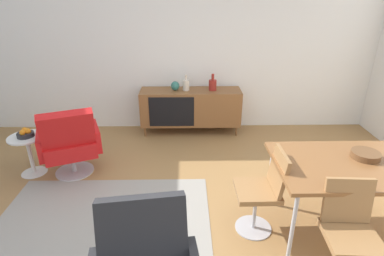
# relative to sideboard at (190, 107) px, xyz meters

# --- Properties ---
(ground_plane) EXTENTS (8.32, 8.32, 0.00)m
(ground_plane) POSITION_rel_sideboard_xyz_m (-0.16, -2.30, -0.44)
(ground_plane) COLOR #9E7242
(wall_back) EXTENTS (6.80, 0.12, 2.80)m
(wall_back) POSITION_rel_sideboard_xyz_m (-0.16, 0.30, 0.96)
(wall_back) COLOR white
(wall_back) RESTS_ON ground_plane
(sideboard) EXTENTS (1.60, 0.45, 0.72)m
(sideboard) POSITION_rel_sideboard_xyz_m (0.00, 0.00, 0.00)
(sideboard) COLOR brown
(sideboard) RESTS_ON ground_plane
(vase_cobalt) EXTENTS (0.10, 0.10, 0.24)m
(vase_cobalt) POSITION_rel_sideboard_xyz_m (-0.07, 0.00, 0.37)
(vase_cobalt) COLOR beige
(vase_cobalt) RESTS_ON sideboard
(vase_sculptural_dark) EXTENTS (0.13, 0.13, 0.15)m
(vase_sculptural_dark) POSITION_rel_sideboard_xyz_m (-0.24, 0.00, 0.35)
(vase_sculptural_dark) COLOR #337266
(vase_sculptural_dark) RESTS_ON sideboard
(vase_ceramic_small) EXTENTS (0.12, 0.12, 0.26)m
(vase_ceramic_small) POSITION_rel_sideboard_xyz_m (0.35, 0.00, 0.37)
(vase_ceramic_small) COLOR maroon
(vase_ceramic_small) RESTS_ON sideboard
(dining_table) EXTENTS (1.60, 0.90, 0.74)m
(dining_table) POSITION_rel_sideboard_xyz_m (1.54, -2.32, 0.26)
(dining_table) COLOR brown
(dining_table) RESTS_ON ground_plane
(wooden_bowl_on_table) EXTENTS (0.26, 0.26, 0.06)m
(wooden_bowl_on_table) POSITION_rel_sideboard_xyz_m (1.61, -2.22, 0.33)
(wooden_bowl_on_table) COLOR brown
(wooden_bowl_on_table) RESTS_ON dining_table
(dining_chair_front_left) EXTENTS (0.42, 0.45, 0.86)m
(dining_chair_front_left) POSITION_rel_sideboard_xyz_m (1.20, -2.88, 0.03)
(dining_chair_front_left) COLOR #9E7042
(dining_chair_front_left) RESTS_ON ground_plane
(dining_chair_near_window) EXTENTS (0.43, 0.41, 0.86)m
(dining_chair_near_window) POSITION_rel_sideboard_xyz_m (0.66, -2.32, 0.03)
(dining_chair_near_window) COLOR #9E7042
(dining_chair_near_window) RESTS_ON ground_plane
(lounge_chair_red) EXTENTS (0.86, 0.83, 0.95)m
(lounge_chair_red) POSITION_rel_sideboard_xyz_m (-1.51, -1.29, 0.03)
(lounge_chair_red) COLOR red
(lounge_chair_red) RESTS_ON ground_plane
(side_table_round) EXTENTS (0.44, 0.44, 0.52)m
(side_table_round) POSITION_rel_sideboard_xyz_m (-2.06, -1.24, -0.12)
(side_table_round) COLOR white
(side_table_round) RESTS_ON ground_plane
(fruit_bowl) EXTENTS (0.20, 0.20, 0.11)m
(fruit_bowl) POSITION_rel_sideboard_xyz_m (-2.06, -1.24, 0.12)
(fruit_bowl) COLOR #262628
(fruit_bowl) RESTS_ON side_table_round
(area_rug) EXTENTS (2.20, 1.70, 0.01)m
(area_rug) POSITION_rel_sideboard_xyz_m (-0.93, -2.29, -0.44)
(area_rug) COLOR gray
(area_rug) RESTS_ON ground_plane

